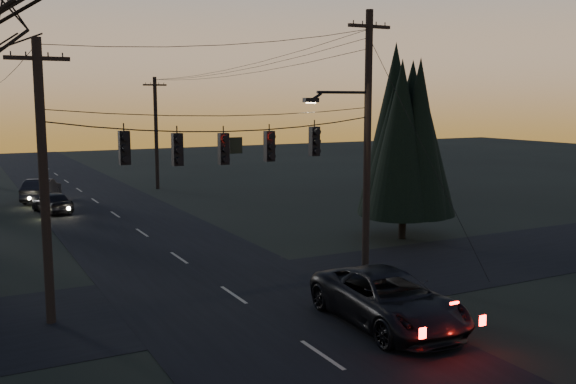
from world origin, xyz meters
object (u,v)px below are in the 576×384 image
sedan_oncoming_a (52,202)px  utility_pole_right (365,276)px  utility_pole_far_r (158,189)px  suv_near (388,299)px  evergreen_right (404,142)px  sedan_oncoming_b (41,190)px  utility_pole_left (51,323)px

sedan_oncoming_a → utility_pole_right: bearing=102.4°
utility_pole_far_r → sedan_oncoming_a: size_ratio=2.21×
utility_pole_far_r → suv_near: 33.03m
utility_pole_right → sedan_oncoming_a: size_ratio=2.60×
evergreen_right → sedan_oncoming_b: evergreen_right is taller
utility_pole_far_r → evergreen_right: bearing=-76.8°
utility_pole_right → utility_pole_left: (-11.50, 0.00, 0.00)m
evergreen_right → sedan_oncoming_b: bearing=124.2°
utility_pole_left → utility_pole_right: bearing=0.0°
evergreen_right → suv_near: 13.15m
evergreen_right → suv_near: evergreen_right is taller
utility_pole_left → suv_near: 10.23m
sedan_oncoming_a → sedan_oncoming_b: sedan_oncoming_b is taller
suv_near → sedan_oncoming_a: size_ratio=1.50×
utility_pole_right → utility_pole_left: bearing=180.0°
sedan_oncoming_a → suv_near: bearing=93.0°
suv_near → sedan_oncoming_b: suv_near is taller
utility_pole_far_r → sedan_oncoming_a: 11.58m
utility_pole_left → sedan_oncoming_a: (2.80, 20.38, 0.66)m
evergreen_right → utility_pole_left: bearing=-164.4°
utility_pole_left → sedan_oncoming_b: (2.80, 25.52, 0.76)m
utility_pole_far_r → evergreen_right: (5.44, -23.26, 4.74)m
utility_pole_right → suv_near: utility_pole_right is taller
utility_pole_right → utility_pole_far_r: utility_pole_right is taller
utility_pole_right → utility_pole_far_r: size_ratio=1.18×
utility_pole_right → utility_pole_left: size_ratio=1.18×
sedan_oncoming_b → utility_pole_far_r: bearing=-143.4°
sedan_oncoming_a → evergreen_right: bearing=121.4°
utility_pole_right → sedan_oncoming_a: utility_pole_right is taller
utility_pole_far_r → suv_near: (-2.56, -32.92, 0.80)m
utility_pole_far_r → sedan_oncoming_b: size_ratio=1.83×
evergreen_right → sedan_oncoming_a: size_ratio=2.16×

